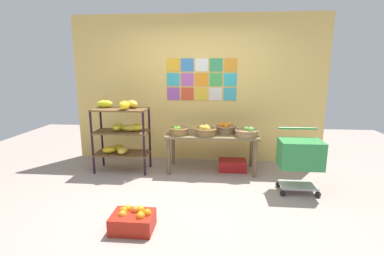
% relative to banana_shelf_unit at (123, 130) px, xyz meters
% --- Properties ---
extents(ground, '(9.53, 9.53, 0.00)m').
position_rel_banana_shelf_unit_xyz_m(ground, '(1.20, -1.08, -0.71)').
color(ground, gray).
extents(back_wall_with_art, '(4.58, 0.07, 2.65)m').
position_rel_banana_shelf_unit_xyz_m(back_wall_with_art, '(1.20, 0.72, 0.62)').
color(back_wall_with_art, '#E9C065').
rests_on(back_wall_with_art, ground).
extents(banana_shelf_unit, '(0.89, 0.48, 1.21)m').
position_rel_banana_shelf_unit_xyz_m(banana_shelf_unit, '(0.00, 0.00, 0.00)').
color(banana_shelf_unit, black).
rests_on(banana_shelf_unit, ground).
extents(display_table, '(1.51, 0.63, 0.64)m').
position_rel_banana_shelf_unit_xyz_m(display_table, '(1.49, 0.13, -0.15)').
color(display_table, brown).
rests_on(display_table, ground).
extents(fruit_basket_back_left, '(0.39, 0.39, 0.17)m').
position_rel_banana_shelf_unit_xyz_m(fruit_basket_back_left, '(2.05, 0.00, 0.00)').
color(fruit_basket_back_left, '#98744B').
rests_on(fruit_basket_back_left, display_table).
extents(fruit_basket_right, '(0.36, 0.36, 0.18)m').
position_rel_banana_shelf_unit_xyz_m(fruit_basket_right, '(1.72, 0.23, 0.01)').
color(fruit_basket_right, olive).
rests_on(fruit_basket_right, display_table).
extents(fruit_basket_left, '(0.32, 0.32, 0.15)m').
position_rel_banana_shelf_unit_xyz_m(fruit_basket_left, '(0.95, 0.02, 0.00)').
color(fruit_basket_left, olive).
rests_on(fruit_basket_left, display_table).
extents(fruit_basket_back_right, '(0.35, 0.35, 0.18)m').
position_rel_banana_shelf_unit_xyz_m(fruit_basket_back_right, '(1.39, -0.01, 0.02)').
color(fruit_basket_back_right, olive).
rests_on(fruit_basket_back_right, display_table).
extents(produce_crate_under_table, '(0.46, 0.30, 0.18)m').
position_rel_banana_shelf_unit_xyz_m(produce_crate_under_table, '(1.84, 0.15, -0.62)').
color(produce_crate_under_table, '#AD1819').
rests_on(produce_crate_under_table, ground).
extents(orange_crate_foreground, '(0.45, 0.34, 0.25)m').
position_rel_banana_shelf_unit_xyz_m(orange_crate_foreground, '(0.68, -1.78, -0.60)').
color(orange_crate_foreground, '#AC2115').
rests_on(orange_crate_foreground, ground).
extents(shopping_cart, '(0.57, 0.44, 0.89)m').
position_rel_banana_shelf_unit_xyz_m(shopping_cart, '(2.72, -0.64, -0.18)').
color(shopping_cart, black).
rests_on(shopping_cart, ground).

